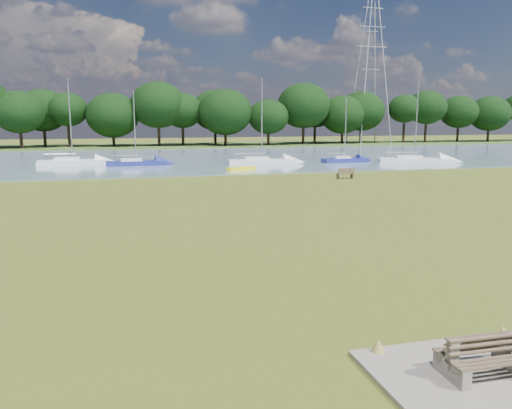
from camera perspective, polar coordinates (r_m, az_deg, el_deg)
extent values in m
plane|color=brown|center=(23.23, 2.22, -2.79)|extent=(220.00, 220.00, 0.00)
cube|color=gray|center=(64.22, -8.76, 5.20)|extent=(220.00, 40.00, 0.10)
cube|color=#4C6626|center=(94.05, -10.70, 6.58)|extent=(220.00, 20.00, 0.40)
cube|color=gray|center=(11.31, 24.35, -17.49)|extent=(4.20, 3.20, 0.10)
cube|color=gray|center=(10.83, 21.44, -17.08)|extent=(0.22, 0.96, 0.40)
cube|color=gray|center=(10.67, 21.57, -15.33)|extent=(0.20, 0.17, 0.50)
cube|color=gray|center=(11.61, 27.21, -15.62)|extent=(0.22, 0.96, 0.40)
cube|color=brown|center=(10.91, 25.52, -15.95)|extent=(1.65, 0.40, 0.04)
cube|color=brown|center=(10.96, 24.86, -14.21)|extent=(1.64, 0.16, 0.40)
cube|color=brown|center=(11.33, 23.56, -14.81)|extent=(1.65, 0.40, 0.04)
cube|color=brown|center=(11.06, 24.39, -13.95)|extent=(1.64, 0.16, 0.40)
cube|color=brown|center=(42.77, 9.37, 3.20)|extent=(0.09, 0.45, 0.46)
cube|color=brown|center=(43.33, 10.91, 3.24)|extent=(0.09, 0.45, 0.46)
cube|color=brown|center=(43.02, 10.15, 3.53)|extent=(1.50, 0.48, 0.05)
cube|color=brown|center=(42.82, 10.28, 3.81)|extent=(1.49, 0.08, 0.45)
cube|color=#FFFB12|center=(48.84, -1.64, 4.12)|extent=(3.20, 1.93, 0.32)
cylinder|color=#A9ABAF|center=(100.67, 12.44, 15.00)|extent=(0.22, 0.22, 28.61)
cylinder|color=#A9ABAF|center=(102.69, 14.68, 14.81)|extent=(0.22, 0.22, 28.61)
cylinder|color=#A9ABAF|center=(104.55, 11.32, 14.84)|extent=(0.22, 0.22, 28.61)
cylinder|color=#A9ABAF|center=(106.50, 13.50, 14.66)|extent=(0.22, 0.22, 28.61)
cube|color=#A9ABAF|center=(104.06, 13.08, 17.18)|extent=(6.53, 0.14, 0.14)
cube|color=#A9ABAF|center=(104.61, 13.16, 19.20)|extent=(5.41, 0.14, 0.14)
cube|color=#A9ABAF|center=(105.24, 13.24, 21.04)|extent=(4.29, 0.14, 0.14)
cylinder|color=black|center=(91.21, -25.23, 7.06)|extent=(0.50, 0.50, 3.82)
ellipsoid|color=black|center=(91.18, -25.45, 9.98)|extent=(7.01, 7.01, 5.96)
cylinder|color=black|center=(90.21, -20.83, 7.42)|extent=(0.50, 0.50, 4.11)
ellipsoid|color=black|center=(90.20, -21.03, 10.61)|extent=(8.01, 8.01, 6.81)
cylinder|color=black|center=(89.77, -16.34, 7.38)|extent=(0.50, 0.50, 3.25)
ellipsoid|color=black|center=(89.71, -16.46, 9.91)|extent=(9.02, 9.02, 7.66)
cylinder|color=black|center=(89.85, -11.84, 7.66)|extent=(0.50, 0.50, 3.53)
ellipsoid|color=black|center=(89.81, -11.94, 10.41)|extent=(7.01, 7.01, 5.96)
cylinder|color=black|center=(90.48, -7.37, 7.89)|extent=(0.50, 0.50, 3.82)
ellipsoid|color=black|center=(90.44, -7.44, 10.85)|extent=(8.01, 8.01, 6.81)
cylinder|color=black|center=(91.63, -2.99, 8.07)|extent=(0.50, 0.50, 4.11)
ellipsoid|color=black|center=(91.62, -3.01, 11.21)|extent=(9.02, 9.02, 7.66)
cylinder|color=black|center=(93.32, 1.27, 7.85)|extent=(0.50, 0.50, 3.25)
ellipsoid|color=black|center=(93.27, 1.28, 10.28)|extent=(7.01, 7.01, 5.96)
cylinder|color=black|center=(95.48, 5.35, 7.94)|extent=(0.50, 0.50, 3.53)
ellipsoid|color=black|center=(95.43, 5.39, 10.53)|extent=(8.01, 8.01, 6.81)
cylinder|color=black|center=(98.08, 9.24, 7.99)|extent=(0.50, 0.50, 3.82)
ellipsoid|color=black|center=(98.05, 9.31, 10.72)|extent=(9.02, 9.02, 7.66)
cylinder|color=black|center=(101.11, 12.90, 8.00)|extent=(0.50, 0.50, 4.11)
ellipsoid|color=black|center=(101.09, 13.02, 10.85)|extent=(7.01, 7.01, 5.96)
cylinder|color=black|center=(104.53, 16.33, 7.67)|extent=(0.50, 0.50, 3.25)
ellipsoid|color=black|center=(104.48, 16.44, 9.85)|extent=(8.01, 8.01, 6.81)
cylinder|color=black|center=(108.29, 19.54, 7.64)|extent=(0.50, 0.50, 3.53)
ellipsoid|color=black|center=(108.25, 19.68, 9.93)|extent=(9.02, 9.02, 7.66)
cylinder|color=black|center=(112.35, 22.53, 7.59)|extent=(0.50, 0.50, 3.82)
ellipsoid|color=black|center=(112.32, 22.69, 9.97)|extent=(7.01, 7.01, 5.96)
cylinder|color=black|center=(116.69, 25.30, 7.53)|extent=(0.50, 0.50, 4.11)
ellipsoid|color=black|center=(116.68, 25.49, 9.99)|extent=(8.01, 8.01, 6.81)
cube|color=white|center=(55.03, 0.66, 5.00)|extent=(7.51, 2.71, 0.76)
cube|color=white|center=(54.90, 0.06, 5.48)|extent=(2.71, 1.84, 0.49)
cylinder|color=#A5A8AD|center=(54.84, 0.67, 9.71)|extent=(0.13, 0.13, 8.71)
cube|color=navy|center=(55.28, -13.54, 4.71)|extent=(6.33, 2.09, 0.69)
cube|color=white|center=(55.21, -14.07, 5.12)|extent=(2.26, 1.49, 0.44)
cylinder|color=#A5A8AD|center=(55.08, -13.70, 8.70)|extent=(0.12, 0.12, 7.40)
cube|color=navy|center=(58.49, 10.10, 5.09)|extent=(5.42, 1.86, 0.66)
cube|color=white|center=(58.25, 9.74, 5.48)|extent=(1.94, 1.30, 0.43)
cylinder|color=#A5A8AD|center=(58.31, 10.20, 8.56)|extent=(0.11, 0.11, 6.80)
cube|color=white|center=(59.38, 17.65, 4.90)|extent=(8.31, 4.65, 0.78)
cube|color=white|center=(59.19, 17.07, 5.38)|extent=(3.21, 2.55, 0.50)
cylinder|color=#A5A8AD|center=(59.20, 17.92, 9.84)|extent=(0.13, 0.13, 9.89)
cube|color=white|center=(57.87, -20.20, 4.64)|extent=(7.19, 2.02, 0.77)
cube|color=white|center=(57.89, -20.80, 5.08)|extent=(2.52, 1.58, 0.50)
cylinder|color=#A5A8AD|center=(57.68, -20.47, 9.11)|extent=(0.13, 0.13, 8.70)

